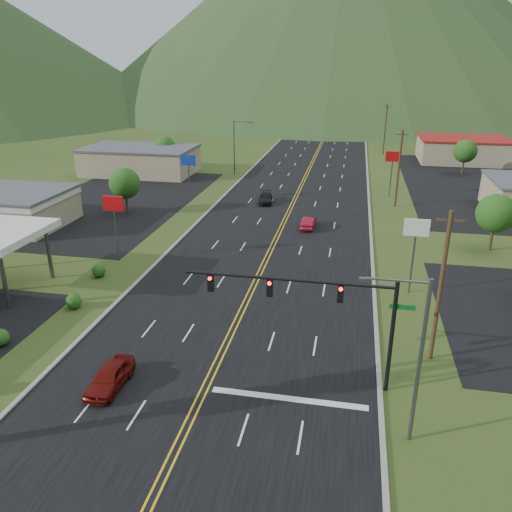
% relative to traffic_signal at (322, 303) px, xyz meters
% --- Properties ---
extents(traffic_signal, '(13.10, 0.43, 7.00)m').
position_rel_traffic_signal_xyz_m(traffic_signal, '(0.00, 0.00, 0.00)').
color(traffic_signal, black).
rests_on(traffic_signal, ground).
extents(streetlight_east, '(3.28, 0.25, 9.00)m').
position_rel_traffic_signal_xyz_m(streetlight_east, '(4.70, -4.00, -0.15)').
color(streetlight_east, '#59595E').
rests_on(streetlight_east, ground).
extents(streetlight_west, '(3.28, 0.25, 9.00)m').
position_rel_traffic_signal_xyz_m(streetlight_west, '(-18.16, 56.00, -0.15)').
color(streetlight_west, '#59595E').
rests_on(streetlight_west, ground).
extents(building_west_mid, '(14.40, 10.40, 4.10)m').
position_rel_traffic_signal_xyz_m(building_west_mid, '(-38.48, 24.00, -3.06)').
color(building_west_mid, tan).
rests_on(building_west_mid, ground).
extents(building_west_far, '(18.40, 11.40, 4.50)m').
position_rel_traffic_signal_xyz_m(building_west_far, '(-34.48, 54.00, -3.07)').
color(building_west_far, tan).
rests_on(building_west_far, ground).
extents(building_east_far, '(16.40, 12.40, 4.50)m').
position_rel_traffic_signal_xyz_m(building_east_far, '(21.52, 76.00, -3.07)').
color(building_east_far, tan).
rests_on(building_east_far, ground).
extents(pole_sign_west_a, '(2.00, 0.18, 6.40)m').
position_rel_traffic_signal_xyz_m(pole_sign_west_a, '(-20.48, 16.00, -0.28)').
color(pole_sign_west_a, '#59595E').
rests_on(pole_sign_west_a, ground).
extents(pole_sign_west_b, '(2.00, 0.18, 6.40)m').
position_rel_traffic_signal_xyz_m(pole_sign_west_b, '(-20.48, 38.00, -0.28)').
color(pole_sign_west_b, '#59595E').
rests_on(pole_sign_west_b, ground).
extents(pole_sign_east_a, '(2.00, 0.18, 6.40)m').
position_rel_traffic_signal_xyz_m(pole_sign_east_a, '(6.52, 14.00, -0.28)').
color(pole_sign_east_a, '#59595E').
rests_on(pole_sign_east_a, ground).
extents(pole_sign_east_b, '(2.00, 0.18, 6.40)m').
position_rel_traffic_signal_xyz_m(pole_sign_east_b, '(6.52, 46.00, -0.28)').
color(pole_sign_east_b, '#59595E').
rests_on(pole_sign_east_b, ground).
extents(tree_west_a, '(3.84, 3.84, 5.82)m').
position_rel_traffic_signal_xyz_m(tree_west_a, '(-26.48, 31.00, -1.44)').
color(tree_west_a, '#382314').
rests_on(tree_west_a, ground).
extents(tree_west_b, '(3.84, 3.84, 5.82)m').
position_rel_traffic_signal_xyz_m(tree_west_b, '(-31.48, 58.00, -1.44)').
color(tree_west_b, '#382314').
rests_on(tree_west_b, ground).
extents(tree_east_a, '(3.84, 3.84, 5.82)m').
position_rel_traffic_signal_xyz_m(tree_east_a, '(15.52, 26.00, -1.44)').
color(tree_east_a, '#382314').
rests_on(tree_east_a, ground).
extents(tree_east_b, '(3.84, 3.84, 5.82)m').
position_rel_traffic_signal_xyz_m(tree_east_b, '(19.52, 64.00, -1.44)').
color(tree_east_b, '#382314').
rests_on(tree_east_b, ground).
extents(utility_pole_a, '(1.60, 0.28, 10.00)m').
position_rel_traffic_signal_xyz_m(utility_pole_a, '(7.02, 4.00, -0.20)').
color(utility_pole_a, '#382314').
rests_on(utility_pole_a, ground).
extents(utility_pole_b, '(1.60, 0.28, 10.00)m').
position_rel_traffic_signal_xyz_m(utility_pole_b, '(7.02, 41.00, -0.20)').
color(utility_pole_b, '#382314').
rests_on(utility_pole_b, ground).
extents(utility_pole_c, '(1.60, 0.28, 10.00)m').
position_rel_traffic_signal_xyz_m(utility_pole_c, '(7.02, 81.00, -0.20)').
color(utility_pole_c, '#382314').
rests_on(utility_pole_c, ground).
extents(utility_pole_d, '(1.60, 0.28, 10.00)m').
position_rel_traffic_signal_xyz_m(utility_pole_d, '(7.02, 121.00, -0.20)').
color(utility_pole_d, '#382314').
rests_on(utility_pole_d, ground).
extents(car_red_near, '(1.77, 4.17, 1.41)m').
position_rel_traffic_signal_xyz_m(car_red_near, '(-12.00, -2.91, -4.63)').
color(car_red_near, '#660F0B').
rests_on(car_red_near, ground).
extents(car_dark_mid, '(2.40, 4.61, 1.28)m').
position_rel_traffic_signal_xyz_m(car_dark_mid, '(-10.17, 39.26, -4.69)').
color(car_dark_mid, black).
rests_on(car_dark_mid, ground).
extents(car_red_far, '(1.61, 4.02, 1.30)m').
position_rel_traffic_signal_xyz_m(car_red_far, '(-3.37, 29.55, -4.68)').
color(car_red_far, maroon).
rests_on(car_red_far, ground).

